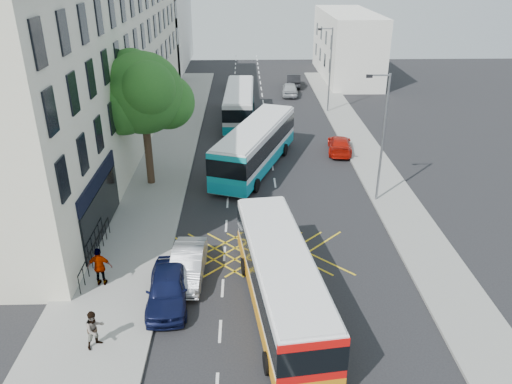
{
  "coord_description": "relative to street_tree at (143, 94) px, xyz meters",
  "views": [
    {
      "loc": [
        -2.12,
        -16.39,
        14.25
      ],
      "look_at": [
        -1.47,
        8.93,
        2.2
      ],
      "focal_mm": 35.0,
      "sensor_mm": 36.0,
      "label": 1
    }
  ],
  "objects": [
    {
      "name": "bus_near",
      "position": [
        7.93,
        -13.6,
        -4.71
      ],
      "size": [
        3.84,
        10.92,
        3.01
      ],
      "rotation": [
        0.0,
        0.0,
        0.13
      ],
      "color": "silver",
      "rests_on": "ground"
    },
    {
      "name": "bus_far",
      "position": [
        6.01,
        14.51,
        -4.65
      ],
      "size": [
        3.0,
        11.14,
        3.11
      ],
      "rotation": [
        0.0,
        0.0,
        -0.03
      ],
      "color": "silver",
      "rests_on": "ground"
    },
    {
      "name": "distant_car_dark",
      "position": [
        12.4,
        27.93,
        -5.54
      ],
      "size": [
        1.96,
        4.66,
        1.5
      ],
      "primitive_type": "imported",
      "rotation": [
        0.0,
        0.0,
        3.06
      ],
      "color": "black",
      "rests_on": "ground"
    },
    {
      "name": "ground",
      "position": [
        8.51,
        -14.97,
        -6.29
      ],
      "size": [
        120.0,
        120.0,
        0.0
      ],
      "primitive_type": "plane",
      "color": "black",
      "rests_on": "ground"
    },
    {
      "name": "street_tree",
      "position": [
        0.0,
        0.0,
        0.0
      ],
      "size": [
        6.3,
        5.7,
        8.8
      ],
      "color": "#382619",
      "rests_on": "pavement_left"
    },
    {
      "name": "lamp_near",
      "position": [
        14.71,
        -2.97,
        -1.68
      ],
      "size": [
        1.45,
        0.15,
        8.0
      ],
      "color": "slate",
      "rests_on": "pavement_right"
    },
    {
      "name": "parked_car_silver",
      "position": [
        3.61,
        -11.01,
        -5.57
      ],
      "size": [
        1.66,
        4.4,
        1.44
      ],
      "primitive_type": "imported",
      "rotation": [
        0.0,
        0.0,
        -0.03
      ],
      "color": "#A7A9AF",
      "rests_on": "ground"
    },
    {
      "name": "motorbike",
      "position": [
        9.6,
        -17.44,
        -5.42
      ],
      "size": [
        0.71,
        2.08,
        1.85
      ],
      "rotation": [
        0.0,
        0.0,
        -0.14
      ],
      "color": "black",
      "rests_on": "ground"
    },
    {
      "name": "bus_mid",
      "position": [
        7.24,
        2.7,
        -4.56
      ],
      "size": [
        6.52,
        11.88,
        3.28
      ],
      "rotation": [
        0.0,
        0.0,
        -0.35
      ],
      "color": "silver",
      "rests_on": "ground"
    },
    {
      "name": "terrace_main",
      "position": [
        -5.49,
        9.52,
        0.46
      ],
      "size": [
        8.3,
        45.0,
        13.5
      ],
      "color": "beige",
      "rests_on": "ground"
    },
    {
      "name": "railings",
      "position": [
        -1.19,
        -9.67,
        -5.57
      ],
      "size": [
        0.08,
        5.6,
        1.14
      ],
      "primitive_type": null,
      "color": "black",
      "rests_on": "pavement_left"
    },
    {
      "name": "pedestrian_near",
      "position": [
        0.45,
        -15.84,
        -5.32
      ],
      "size": [
        1.01,
        1.01,
        1.65
      ],
      "primitive_type": "imported",
      "rotation": [
        0.0,
        0.0,
        0.78
      ],
      "color": "gray",
      "rests_on": "pavement_left"
    },
    {
      "name": "pedestrian_far",
      "position": [
        -0.38,
        -11.7,
        -5.17
      ],
      "size": [
        1.16,
        0.51,
        1.95
      ],
      "primitive_type": "imported",
      "rotation": [
        0.0,
        0.0,
        3.11
      ],
      "color": "gray",
      "rests_on": "pavement_left"
    },
    {
      "name": "pavement_left",
      "position": [
        0.01,
        0.03,
        -6.22
      ],
      "size": [
        5.0,
        70.0,
        0.15
      ],
      "primitive_type": "cube",
      "color": "gray",
      "rests_on": "ground"
    },
    {
      "name": "red_hatchback",
      "position": [
        14.01,
        5.87,
        -5.65
      ],
      "size": [
        2.36,
        4.6,
        1.28
      ],
      "primitive_type": "imported",
      "rotation": [
        0.0,
        0.0,
        3.01
      ],
      "color": "#B81307",
      "rests_on": "ground"
    },
    {
      "name": "distant_car_grey",
      "position": [
        5.63,
        26.86,
        -5.71
      ],
      "size": [
        2.46,
        4.42,
        1.17
      ],
      "primitive_type": "imported",
      "rotation": [
        0.0,
        0.0,
        -0.13
      ],
      "color": "#43454B",
      "rests_on": "ground"
    },
    {
      "name": "terrace_far",
      "position": [
        -5.49,
        40.03,
        -1.29
      ],
      "size": [
        8.0,
        20.0,
        10.0
      ],
      "primitive_type": "cube",
      "color": "silver",
      "rests_on": "ground"
    },
    {
      "name": "building_right",
      "position": [
        19.51,
        33.03,
        -2.29
      ],
      "size": [
        6.0,
        18.0,
        8.0
      ],
      "primitive_type": "cube",
      "color": "silver",
      "rests_on": "ground"
    },
    {
      "name": "pavement_right",
      "position": [
        16.01,
        0.03,
        -6.22
      ],
      "size": [
        3.0,
        70.0,
        0.15
      ],
      "primitive_type": "cube",
      "color": "gray",
      "rests_on": "ground"
    },
    {
      "name": "lamp_far",
      "position": [
        14.71,
        17.03,
        -1.68
      ],
      "size": [
        1.45,
        0.15,
        8.0
      ],
      "color": "slate",
      "rests_on": "pavement_right"
    },
    {
      "name": "parked_car_blue",
      "position": [
        2.91,
        -12.92,
        -5.53
      ],
      "size": [
        2.05,
        4.57,
        1.52
      ],
      "primitive_type": "imported",
      "rotation": [
        0.0,
        0.0,
        0.06
      ],
      "color": "#0D1236",
      "rests_on": "ground"
    },
    {
      "name": "distant_car_silver",
      "position": [
        11.6,
        23.81,
        -5.56
      ],
      "size": [
        2.05,
        4.41,
        1.46
      ],
      "primitive_type": "imported",
      "rotation": [
        0.0,
        0.0,
        3.07
      ],
      "color": "#AEB1B6",
      "rests_on": "ground"
    }
  ]
}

